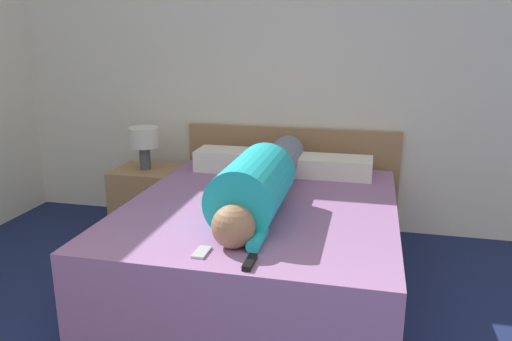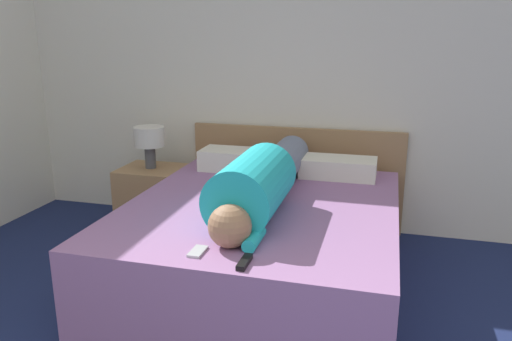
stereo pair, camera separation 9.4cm
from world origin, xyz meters
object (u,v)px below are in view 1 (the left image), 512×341
object	(u,v)px
table_lamp	(144,140)
pillow_second	(334,167)
nightstand	(147,200)
cell_phone	(202,252)
person_lying	(262,180)
tv_remote	(250,262)
bed	(261,245)
pillow_near_headboard	(234,160)

from	to	relation	value
table_lamp	pillow_second	distance (m)	1.53
nightstand	cell_phone	distance (m)	1.85
pillow_second	cell_phone	size ratio (longest dim) A/B	4.22
pillow_second	nightstand	bearing A→B (deg)	179.84
person_lying	cell_phone	xyz separation A→B (m)	(-0.13, -0.75, -0.15)
tv_remote	cell_phone	distance (m)	0.26
bed	tv_remote	distance (m)	0.91
bed	cell_phone	distance (m)	0.85
person_lying	pillow_second	distance (m)	0.86
tv_remote	cell_phone	size ratio (longest dim) A/B	1.15
table_lamp	cell_phone	world-z (taller)	table_lamp
pillow_second	bed	bearing A→B (deg)	-118.55
nightstand	pillow_second	bearing A→B (deg)	-0.16
table_lamp	cell_phone	bearing A→B (deg)	-56.28
table_lamp	person_lying	size ratio (longest dim) A/B	0.20
person_lying	cell_phone	bearing A→B (deg)	-99.92
pillow_near_headboard	pillow_second	bearing A→B (deg)	0.00
nightstand	person_lying	bearing A→B (deg)	-33.87
nightstand	table_lamp	xyz separation A→B (m)	(0.00, 0.00, 0.51)
pillow_second	tv_remote	xyz separation A→B (m)	(-0.26, -1.58, -0.06)
nightstand	person_lying	size ratio (longest dim) A/B	0.31
pillow_near_headboard	tv_remote	xyz separation A→B (m)	(0.51, -1.58, -0.07)
tv_remote	nightstand	bearing A→B (deg)	128.73
person_lying	nightstand	bearing A→B (deg)	146.13
bed	nightstand	distance (m)	1.34
pillow_near_headboard	person_lying	bearing A→B (deg)	-62.99
table_lamp	nightstand	bearing A→B (deg)	0.00
bed	tv_remote	world-z (taller)	tv_remote
tv_remote	pillow_second	bearing A→B (deg)	80.79
nightstand	table_lamp	world-z (taller)	table_lamp
bed	table_lamp	size ratio (longest dim) A/B	5.65
bed	pillow_near_headboard	world-z (taller)	pillow_near_headboard
bed	nightstand	size ratio (longest dim) A/B	3.64
nightstand	table_lamp	bearing A→B (deg)	0.00
table_lamp	pillow_near_headboard	size ratio (longest dim) A/B	0.59
table_lamp	pillow_second	xyz separation A→B (m)	(1.52, -0.00, -0.13)
pillow_second	pillow_near_headboard	bearing A→B (deg)	180.00
pillow_near_headboard	cell_phone	distance (m)	1.54
person_lying	tv_remote	world-z (taller)	person_lying
nightstand	pillow_second	distance (m)	1.57
bed	tv_remote	size ratio (longest dim) A/B	12.87
bed	nightstand	world-z (taller)	bed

